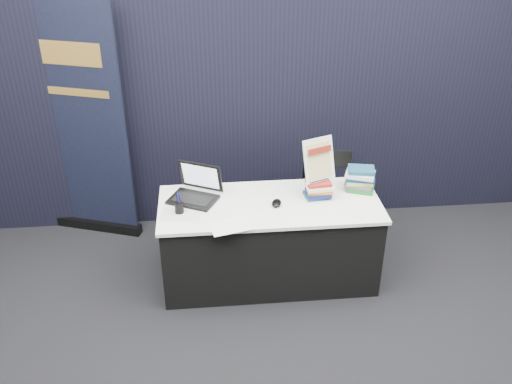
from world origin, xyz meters
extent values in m
plane|color=black|center=(0.00, 0.00, 0.00)|extent=(8.00, 8.00, 0.00)
cube|color=black|center=(0.00, 1.60, 1.20)|extent=(6.00, 0.08, 2.40)
cube|color=black|center=(0.00, 0.55, 0.36)|extent=(1.76, 0.71, 0.72)
cube|color=white|center=(0.00, 0.55, 0.73)|extent=(1.80, 0.75, 0.03)
cube|color=black|center=(-0.62, 0.64, 0.76)|extent=(0.45, 0.40, 0.02)
cube|color=black|center=(-0.62, 0.78, 0.90)|extent=(0.36, 0.23, 0.26)
cube|color=silver|center=(-0.62, 0.77, 0.90)|extent=(0.30, 0.18, 0.20)
ellipsoid|color=black|center=(0.05, 0.51, 0.77)|extent=(0.11, 0.14, 0.04)
cube|color=silver|center=(-0.71, 0.45, 0.75)|extent=(0.34, 0.26, 0.00)
cube|color=white|center=(-0.47, 0.41, 0.75)|extent=(0.32, 0.25, 0.00)
cube|color=white|center=(-0.34, 0.24, 0.75)|extent=(0.35, 0.28, 0.00)
cylinder|color=black|center=(-0.73, 0.47, 0.80)|extent=(0.07, 0.07, 0.09)
cube|color=navy|center=(0.40, 0.62, 0.76)|extent=(0.22, 0.17, 0.03)
cube|color=navy|center=(0.40, 0.62, 0.79)|extent=(0.22, 0.17, 0.03)
cube|color=orange|center=(0.40, 0.62, 0.82)|extent=(0.22, 0.17, 0.03)
cube|color=beige|center=(0.40, 0.62, 0.85)|extent=(0.22, 0.17, 0.03)
cube|color=#A02319|center=(0.40, 0.62, 0.88)|extent=(0.22, 0.17, 0.03)
cube|color=#1C6926|center=(0.78, 0.70, 0.77)|extent=(0.27, 0.23, 0.03)
cube|color=#54555A|center=(0.78, 0.70, 0.80)|extent=(0.27, 0.23, 0.03)
cube|color=#B1BD4B|center=(0.78, 0.70, 0.83)|extent=(0.27, 0.23, 0.03)
cube|color=navy|center=(0.78, 0.70, 0.86)|extent=(0.27, 0.23, 0.03)
cube|color=silver|center=(0.78, 0.70, 0.90)|extent=(0.27, 0.23, 0.03)
cube|color=navy|center=(0.78, 0.70, 0.93)|extent=(0.27, 0.23, 0.03)
cube|color=black|center=(0.40, 0.60, 0.91)|extent=(0.17, 0.08, 0.01)
cylinder|color=black|center=(0.33, 0.69, 1.01)|extent=(0.04, 0.09, 0.26)
cylinder|color=black|center=(0.48, 0.69, 1.01)|extent=(0.04, 0.09, 0.26)
cube|color=white|center=(0.40, 0.65, 1.07)|extent=(0.29, 0.20, 0.35)
cube|color=#D2C983|center=(0.40, 0.64, 1.07)|extent=(0.23, 0.15, 0.28)
cube|color=maroon|center=(0.40, 0.64, 1.16)|extent=(0.21, 0.09, 0.05)
cube|color=black|center=(-1.62, 1.48, 0.05)|extent=(0.94, 0.41, 0.09)
cube|color=black|center=(-1.62, 1.50, 1.13)|extent=(0.87, 0.33, 2.26)
cube|color=gold|center=(-1.62, 1.48, 1.75)|extent=(0.59, 0.21, 0.20)
cube|color=gold|center=(-1.62, 1.48, 1.41)|extent=(0.64, 0.23, 0.07)
cylinder|color=black|center=(0.36, 0.63, 0.23)|extent=(0.02, 0.02, 0.46)
cylinder|color=black|center=(0.77, 0.63, 0.23)|extent=(0.02, 0.02, 0.46)
cylinder|color=black|center=(0.36, 1.04, 0.23)|extent=(0.02, 0.02, 0.46)
cylinder|color=black|center=(0.77, 1.04, 0.23)|extent=(0.02, 0.02, 0.46)
cube|color=black|center=(0.57, 0.83, 0.48)|extent=(0.47, 0.47, 0.04)
cube|color=black|center=(0.57, 1.04, 0.88)|extent=(0.41, 0.07, 0.16)
camera|label=1|loc=(-0.49, -3.38, 3.12)|focal=40.00mm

